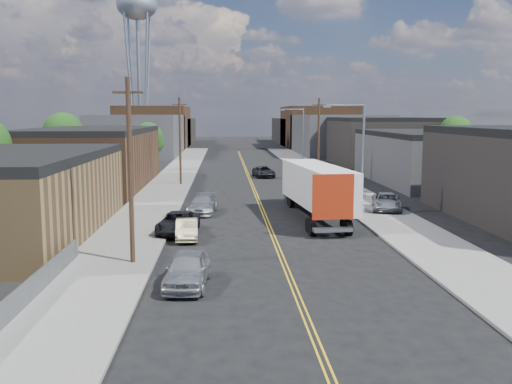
{
  "coord_description": "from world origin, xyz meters",
  "views": [
    {
      "loc": [
        -3.24,
        -20.38,
        8.06
      ],
      "look_at": [
        -0.93,
        20.38,
        2.5
      ],
      "focal_mm": 40.0,
      "sensor_mm": 36.0,
      "label": 1
    }
  ],
  "objects": [
    {
      "name": "water_tower",
      "position": [
        -22.0,
        110.0,
        30.65
      ],
      "size": [
        9.0,
        9.0,
        36.9
      ],
      "color": "gray",
      "rests_on": "ground"
    },
    {
      "name": "skyline_right_b",
      "position": [
        20.0,
        120.0,
        5.0
      ],
      "size": [
        16.0,
        26.0,
        10.0
      ],
      "primitive_type": "cube",
      "color": "#4C311E",
      "rests_on": "ground"
    },
    {
      "name": "semi_truck",
      "position": [
        3.83,
        23.86,
        2.42
      ],
      "size": [
        4.01,
        16.43,
        4.24
      ],
      "rotation": [
        0.0,
        0.0,
        0.1
      ],
      "color": "silver",
      "rests_on": "ground"
    },
    {
      "name": "warehouse_brown",
      "position": [
        -18.0,
        44.0,
        3.3
      ],
      "size": [
        12.0,
        26.0,
        6.6
      ],
      "color": "#4C311E",
      "rests_on": "ground"
    },
    {
      "name": "utility_pole_left_near",
      "position": [
        -8.2,
        10.0,
        5.14
      ],
      "size": [
        1.6,
        0.26,
        10.0
      ],
      "color": "black",
      "rests_on": "ground"
    },
    {
      "name": "skyline_right_a",
      "position": [
        20.0,
        95.0,
        4.0
      ],
      "size": [
        16.0,
        30.0,
        8.0
      ],
      "primitive_type": "cube",
      "color": "#343437",
      "rests_on": "ground"
    },
    {
      "name": "industrial_right_c",
      "position": [
        22.0,
        72.0,
        3.8
      ],
      "size": [
        14.0,
        22.0,
        7.6
      ],
      "color": "black",
      "rests_on": "ground"
    },
    {
      "name": "warehouse_tan",
      "position": [
        -18.0,
        18.0,
        2.8
      ],
      "size": [
        12.0,
        22.0,
        5.6
      ],
      "color": "brown",
      "rests_on": "ground"
    },
    {
      "name": "sidewalk_left",
      "position": [
        -9.5,
        45.0,
        0.07
      ],
      "size": [
        5.0,
        140.0,
        0.15
      ],
      "primitive_type": "cube",
      "color": "slate",
      "rests_on": "ground"
    },
    {
      "name": "car_ahead_truck",
      "position": [
        1.92,
        52.95,
        0.7
      ],
      "size": [
        2.94,
        5.27,
        1.39
      ],
      "primitive_type": "imported",
      "rotation": [
        0.0,
        0.0,
        0.13
      ],
      "color": "black",
      "rests_on": "ground"
    },
    {
      "name": "streetlight_far",
      "position": [
        7.6,
        60.0,
        5.33
      ],
      "size": [
        3.39,
        0.25,
        9.0
      ],
      "color": "gray",
      "rests_on": "ground"
    },
    {
      "name": "tree_left_mid",
      "position": [
        -23.94,
        55.0,
        5.48
      ],
      "size": [
        5.1,
        5.04,
        8.37
      ],
      "color": "black",
      "rests_on": "ground"
    },
    {
      "name": "car_left_d",
      "position": [
        -5.0,
        26.0,
        0.75
      ],
      "size": [
        2.58,
        5.33,
        1.49
      ],
      "primitive_type": "imported",
      "rotation": [
        0.0,
        0.0,
        -0.1
      ],
      "color": "#929396",
      "rests_on": "ground"
    },
    {
      "name": "skyline_left_c",
      "position": [
        -20.0,
        140.0,
        3.5
      ],
      "size": [
        16.0,
        40.0,
        7.0
      ],
      "primitive_type": "cube",
      "color": "black",
      "rests_on": "ground"
    },
    {
      "name": "skyline_left_a",
      "position": [
        -20.0,
        95.0,
        4.0
      ],
      "size": [
        16.0,
        30.0,
        8.0
      ],
      "primitive_type": "cube",
      "color": "#343437",
      "rests_on": "ground"
    },
    {
      "name": "centerline",
      "position": [
        0.0,
        45.0,
        0.01
      ],
      "size": [
        0.32,
        120.0,
        0.01
      ],
      "primitive_type": "cube",
      "color": "gold",
      "rests_on": "ground"
    },
    {
      "name": "car_left_a",
      "position": [
        -5.0,
        5.88,
        0.82
      ],
      "size": [
        2.29,
        4.94,
        1.64
      ],
      "primitive_type": "imported",
      "rotation": [
        0.0,
        0.0,
        -0.07
      ],
      "color": "#A3A6A8",
      "rests_on": "ground"
    },
    {
      "name": "car_right_lot_a",
      "position": [
        10.32,
        25.93,
        0.86
      ],
      "size": [
        3.43,
        5.48,
        1.41
      ],
      "primitive_type": "imported",
      "rotation": [
        0.0,
        0.0,
        -0.23
      ],
      "color": "#989A9C",
      "rests_on": "sidewalk_right"
    },
    {
      "name": "streetlight_near",
      "position": [
        7.6,
        25.0,
        5.33
      ],
      "size": [
        3.39,
        0.25,
        9.0
      ],
      "color": "gray",
      "rests_on": "ground"
    },
    {
      "name": "skyline_left_b",
      "position": [
        -20.0,
        120.0,
        5.0
      ],
      "size": [
        16.0,
        26.0,
        10.0
      ],
      "primitive_type": "cube",
      "color": "#4C311E",
      "rests_on": "ground"
    },
    {
      "name": "tree_right_far",
      "position": [
        30.06,
        60.0,
        5.18
      ],
      "size": [
        4.85,
        4.76,
        7.91
      ],
      "color": "black",
      "rests_on": "ground"
    },
    {
      "name": "tree_left_far",
      "position": [
        -13.94,
        62.0,
        4.57
      ],
      "size": [
        4.35,
        4.2,
        6.97
      ],
      "color": "black",
      "rests_on": "ground"
    },
    {
      "name": "ground",
      "position": [
        0.0,
        60.0,
        0.0
      ],
      "size": [
        260.0,
        260.0,
        0.0
      ],
      "primitive_type": "plane",
      "color": "black",
      "rests_on": "ground"
    },
    {
      "name": "skyline_right_c",
      "position": [
        20.0,
        140.0,
        3.5
      ],
      "size": [
        16.0,
        40.0,
        7.0
      ],
      "primitive_type": "cube",
      "color": "black",
      "rests_on": "ground"
    },
    {
      "name": "utility_pole_right",
      "position": [
        8.2,
        48.0,
        5.14
      ],
      "size": [
        1.6,
        0.26,
        10.0
      ],
      "color": "black",
      "rests_on": "ground"
    },
    {
      "name": "utility_pole_left_far",
      "position": [
        -8.2,
        45.0,
        5.14
      ],
      "size": [
        1.6,
        0.26,
        10.0
      ],
      "color": "black",
      "rests_on": "ground"
    },
    {
      "name": "sidewalk_right",
      "position": [
        9.5,
        45.0,
        0.07
      ],
      "size": [
        5.0,
        140.0,
        0.15
      ],
      "primitive_type": "cube",
      "color": "slate",
      "rests_on": "ground"
    },
    {
      "name": "car_left_b",
      "position": [
        -5.68,
        16.14,
        0.66
      ],
      "size": [
        1.61,
        4.06,
        1.31
      ],
      "primitive_type": "imported",
      "rotation": [
        0.0,
        0.0,
        0.05
      ],
      "color": "#857D57",
      "rests_on": "ground"
    },
    {
      "name": "chainlink_fence",
      "position": [
        -11.5,
        3.5,
        0.66
      ],
      "size": [
        0.05,
        16.0,
        1.22
      ],
      "color": "slate",
      "rests_on": "ground"
    },
    {
      "name": "industrial_right_b",
      "position": [
        22.0,
        46.0,
        3.05
      ],
      "size": [
        14.0,
        24.0,
        6.1
      ],
      "color": "#343437",
      "rests_on": "ground"
    },
    {
      "name": "car_right_lot_c",
      "position": [
        9.62,
        35.71,
        0.86
      ],
      "size": [
        2.67,
        4.45,
        1.42
      ],
      "primitive_type": "imported",
      "rotation": [
        0.0,
        0.0,
        -0.26
      ],
      "color": "black",
      "rests_on": "sidewalk_right"
    },
    {
      "name": "car_left_c",
      "position": [
        -6.4,
        18.06,
        0.73
      ],
      "size": [
        2.93,
        5.49,
        1.47
      ],
      "primitive_type": "imported",
      "rotation": [
        0.0,
        0.0,
        -0.1
      ],
      "color": "black",
      "rests_on": "ground"
    }
  ]
}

